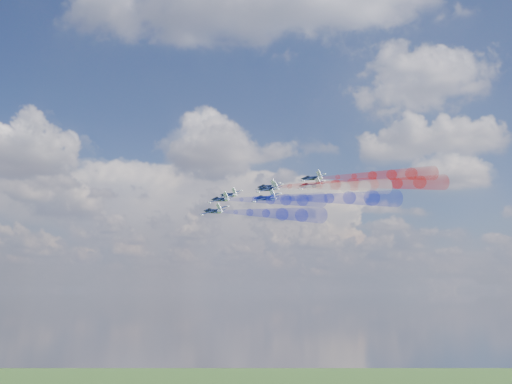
# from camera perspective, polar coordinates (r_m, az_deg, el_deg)

# --- Properties ---
(jet_lead) EXTENTS (13.72, 13.81, 6.91)m
(jet_lead) POSITION_cam_1_polar(r_m,az_deg,el_deg) (184.84, -2.57, -0.27)
(jet_lead) COLOR black
(trail_lead) EXTENTS (29.87, 33.39, 9.71)m
(trail_lead) POSITION_cam_1_polar(r_m,az_deg,el_deg) (163.75, 1.84, -0.23)
(trail_lead) COLOR white
(jet_inner_left) EXTENTS (13.72, 13.81, 6.91)m
(jet_inner_left) POSITION_cam_1_polar(r_m,az_deg,el_deg) (170.88, -3.38, -0.71)
(jet_inner_left) COLOR black
(trail_inner_left) EXTENTS (29.87, 33.39, 9.71)m
(trail_inner_left) POSITION_cam_1_polar(r_m,az_deg,el_deg) (149.64, 1.33, -0.73)
(trail_inner_left) COLOR #1721CB
(jet_inner_right) EXTENTS (13.72, 13.81, 6.91)m
(jet_inner_right) POSITION_cam_1_polar(r_m,az_deg,el_deg) (181.23, 1.07, 0.49)
(jet_inner_right) COLOR black
(trail_inner_right) EXTENTS (29.87, 33.39, 9.71)m
(trail_inner_right) POSITION_cam_1_polar(r_m,az_deg,el_deg) (161.11, 6.04, 0.62)
(trail_inner_right) COLOR red
(jet_outer_left) EXTENTS (13.72, 13.81, 6.91)m
(jet_outer_left) POSITION_cam_1_polar(r_m,az_deg,el_deg) (160.16, -4.07, -1.82)
(jet_outer_left) COLOR black
(trail_outer_left) EXTENTS (29.87, 33.39, 9.71)m
(trail_outer_left) POSITION_cam_1_polar(r_m,az_deg,el_deg) (138.80, 0.91, -2.01)
(trail_outer_left) COLOR #1721CB
(jet_center_third) EXTENTS (13.72, 13.81, 6.91)m
(jet_center_third) POSITION_cam_1_polar(r_m,az_deg,el_deg) (167.13, 1.21, 0.29)
(jet_center_third) COLOR black
(trail_center_third) EXTENTS (29.87, 33.39, 9.71)m
(trail_center_third) POSITION_cam_1_polar(r_m,az_deg,el_deg) (147.11, 6.68, 0.41)
(trail_center_third) COLOR white
(jet_outer_right) EXTENTS (13.72, 13.81, 6.91)m
(jet_outer_right) POSITION_cam_1_polar(r_m,az_deg,el_deg) (177.39, 5.34, 1.31)
(jet_outer_right) COLOR black
(trail_outer_right) EXTENTS (29.87, 33.39, 9.71)m
(trail_outer_right) POSITION_cam_1_polar(r_m,az_deg,el_deg) (158.53, 10.93, 1.54)
(trail_outer_right) COLOR red
(jet_rear_left) EXTENTS (13.72, 13.81, 6.91)m
(jet_rear_left) POSITION_cam_1_polar(r_m,az_deg,el_deg) (152.95, 0.90, -0.60)
(jet_rear_left) COLOR black
(trail_rear_left) EXTENTS (29.87, 33.39, 9.71)m
(trail_rear_left) POSITION_cam_1_polar(r_m,az_deg,el_deg) (132.90, 6.90, -0.60)
(trail_rear_left) COLOR #1721CB
(jet_rear_right) EXTENTS (13.72, 13.81, 6.91)m
(jet_rear_right) POSITION_cam_1_polar(r_m,az_deg,el_deg) (164.57, 5.19, 0.59)
(jet_rear_right) COLOR black
(trail_rear_right) EXTENTS (29.87, 33.39, 9.71)m
(trail_rear_right) POSITION_cam_1_polar(r_m,az_deg,el_deg) (145.72, 11.26, 0.75)
(trail_rear_right) COLOR red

